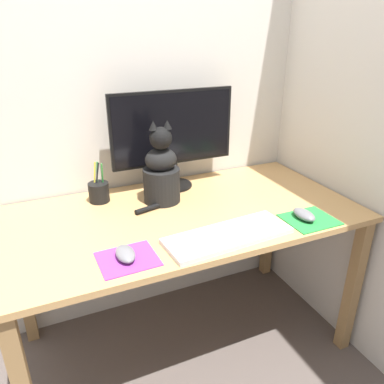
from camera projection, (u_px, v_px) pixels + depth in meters
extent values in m
plane|color=#564C47|center=(185.00, 341.00, 1.83)|extent=(12.00, 12.00, 0.00)
cube|color=beige|center=(149.00, 65.00, 1.65)|extent=(7.00, 0.04, 2.50)
cube|color=beige|center=(344.00, 66.00, 1.60)|extent=(0.04, 7.00, 2.50)
cube|color=tan|center=(184.00, 214.00, 1.55)|extent=(1.43, 0.73, 0.02)
cube|color=olive|center=(353.00, 287.00, 1.67)|extent=(0.05, 0.05, 0.68)
cube|color=olive|center=(21.00, 280.00, 1.71)|extent=(0.05, 0.05, 0.68)
cube|color=olive|center=(269.00, 223.00, 2.21)|extent=(0.05, 0.05, 0.68)
cylinder|color=black|center=(174.00, 185.00, 1.79)|extent=(0.17, 0.17, 0.01)
cylinder|color=black|center=(174.00, 174.00, 1.76)|extent=(0.04, 0.04, 0.11)
cube|color=black|center=(173.00, 128.00, 1.67)|extent=(0.57, 0.02, 0.33)
cube|color=black|center=(174.00, 128.00, 1.67)|extent=(0.55, 0.00, 0.31)
cube|color=silver|center=(228.00, 236.00, 1.35)|extent=(0.48, 0.20, 0.02)
cube|color=white|center=(228.00, 233.00, 1.34)|extent=(0.46, 0.18, 0.01)
cube|color=purple|center=(128.00, 259.00, 1.22)|extent=(0.19, 0.17, 0.00)
cube|color=#238438|center=(309.00, 219.00, 1.47)|extent=(0.20, 0.17, 0.00)
ellipsoid|color=slate|center=(125.00, 254.00, 1.22)|extent=(0.06, 0.11, 0.03)
ellipsoid|color=slate|center=(304.00, 215.00, 1.47)|extent=(0.06, 0.11, 0.04)
cylinder|color=black|center=(162.00, 185.00, 1.61)|extent=(0.17, 0.17, 0.15)
ellipsoid|color=black|center=(161.00, 160.00, 1.56)|extent=(0.14, 0.13, 0.10)
sphere|color=black|center=(161.00, 138.00, 1.51)|extent=(0.10, 0.10, 0.09)
cone|color=black|center=(153.00, 125.00, 1.48)|extent=(0.04, 0.04, 0.04)
cone|color=black|center=(167.00, 124.00, 1.50)|extent=(0.04, 0.04, 0.04)
cylinder|color=black|center=(157.00, 206.00, 1.56)|extent=(0.20, 0.07, 0.02)
cylinder|color=black|center=(99.00, 192.00, 1.62)|extent=(0.09, 0.09, 0.09)
cylinder|color=yellow|center=(95.00, 178.00, 1.60)|extent=(0.02, 0.02, 0.14)
cylinder|color=green|center=(97.00, 177.00, 1.61)|extent=(0.02, 0.01, 0.14)
cylinder|color=black|center=(97.00, 179.00, 1.60)|extent=(0.04, 0.01, 0.14)
cylinder|color=green|center=(103.00, 178.00, 1.60)|extent=(0.01, 0.03, 0.14)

